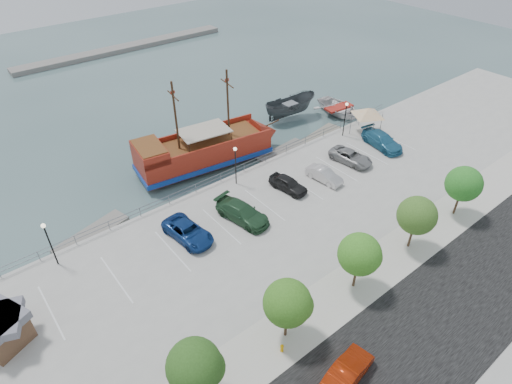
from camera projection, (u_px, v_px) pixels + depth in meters
ground at (278, 223)px, 40.24m from camera, size 160.00×160.00×0.00m
street at (429, 331)px, 29.62m from camera, size 100.00×8.00×0.04m
sidewalk at (362, 279)px, 33.37m from camera, size 100.00×4.00×0.05m
seawall_railing at (229, 174)px, 44.21m from camera, size 50.00×0.06×1.00m
far_shore at (125, 48)px, 79.44m from camera, size 40.00×3.00×0.80m
pirate_ship at (214, 148)px, 47.72m from camera, size 17.54×6.87×10.94m
patrol_boat at (290, 109)px, 56.53m from camera, size 7.82×3.91×2.89m
speedboat at (339, 110)px, 57.94m from camera, size 5.61×7.41×1.45m
dock_west at (91, 234)px, 38.72m from camera, size 7.34×3.76×0.40m
dock_mid at (283, 152)px, 50.25m from camera, size 6.83×2.57×0.38m
dock_east at (320, 135)px, 53.40m from camera, size 6.70×2.94×0.37m
shed at (0, 330)px, 28.12m from camera, size 4.06×4.06×2.54m
canopy_tent at (369, 108)px, 50.37m from camera, size 5.59×5.59×3.73m
street_sedan at (346, 373)px, 26.33m from camera, size 4.71×2.35×1.48m
fire_hydrant at (282, 348)px, 28.15m from camera, size 0.24×0.24×0.69m
lamp_post_left at (48, 237)px, 32.97m from camera, size 0.36×0.36×4.28m
lamp_post_mid at (235, 159)px, 41.96m from camera, size 0.36×0.36×4.28m
lamp_post_right at (346, 113)px, 49.94m from camera, size 0.36×0.36×4.28m
tree_b at (197, 366)px, 23.95m from camera, size 3.30×3.20×5.00m
tree_c at (290, 303)px, 27.44m from camera, size 3.30×3.20×5.00m
tree_d at (361, 255)px, 30.94m from camera, size 3.30×3.20×5.00m
tree_e at (419, 216)px, 34.43m from camera, size 3.30×3.20×5.00m
tree_f at (465, 184)px, 37.93m from camera, size 3.30×3.20×5.00m
parked_car_c at (188, 232)px, 36.78m from camera, size 2.99×5.40×1.43m
parked_car_d at (242, 212)px, 38.73m from camera, size 3.26×5.80×1.59m
parked_car_e at (288, 184)px, 42.46m from camera, size 2.29×4.35×1.41m
parked_car_f at (324, 175)px, 43.76m from camera, size 1.83×4.16×1.33m
parked_car_g at (351, 157)px, 46.56m from camera, size 2.91×5.11×1.35m
parked_car_h at (382, 140)px, 49.15m from camera, size 3.10×5.81×1.60m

